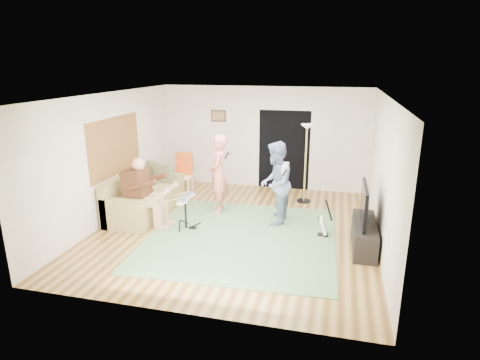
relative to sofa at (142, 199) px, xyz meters
name	(u,v)px	position (x,y,z in m)	size (l,w,h in m)	color
floor	(236,228)	(2.30, -0.40, -0.31)	(6.00, 6.00, 0.00)	brown
walls	(236,165)	(2.30, -0.40, 1.04)	(5.50, 6.00, 2.70)	silver
ceiling	(236,95)	(2.30, -0.40, 2.39)	(6.00, 6.00, 0.00)	white
window_blinds	(115,146)	(-0.44, -0.20, 1.24)	(2.05, 2.05, 0.00)	#99632F
doorway	(284,150)	(2.85, 2.59, 0.74)	(2.10, 2.10, 0.00)	black
picture_frame	(219,116)	(1.05, 2.59, 1.59)	(0.42, 0.03, 0.32)	#3F2314
area_rug	(242,237)	(2.52, -0.81, -0.30)	(3.59, 3.67, 0.02)	#517B4B
sofa	(142,199)	(0.00, 0.00, 0.00)	(0.95, 2.30, 0.93)	#9E8B4F
drummer	(146,199)	(0.44, -0.65, 0.25)	(0.93, 0.52, 1.43)	#4A2514
drum_kit	(186,215)	(1.30, -0.65, 0.00)	(0.38, 0.68, 0.70)	black
singer	(218,174)	(1.67, 0.47, 0.58)	(0.65, 0.42, 1.77)	#E17262
microphone	(227,155)	(1.87, 0.47, 1.01)	(0.06, 0.06, 0.24)	black
guitarist	(275,183)	(3.02, 0.08, 0.57)	(0.85, 0.66, 1.75)	slate
guitar_held	(285,169)	(3.22, 0.08, 0.88)	(0.12, 0.60, 0.26)	white
guitar_spare	(324,226)	(4.06, -0.35, -0.09)	(0.27, 0.25, 0.76)	black
torchiere_lamp	(306,149)	(3.51, 1.60, 1.00)	(0.34, 0.34, 1.90)	black
dining_chair	(183,180)	(0.45, 1.40, 0.07)	(0.50, 0.52, 1.07)	beige
tv_cabinet	(364,235)	(4.80, -0.71, -0.06)	(0.40, 1.40, 0.50)	black
television	(364,204)	(4.75, -0.71, 0.54)	(0.06, 1.15, 0.69)	black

